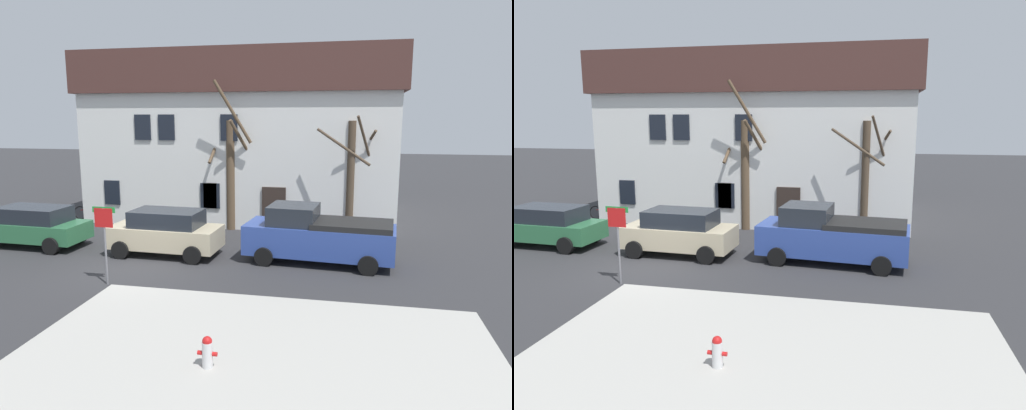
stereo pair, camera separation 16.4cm
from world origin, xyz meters
The scene contains 12 objects.
ground_plane centered at (0.00, 0.00, 0.00)m, with size 120.00×120.00×0.00m, color #2D2D30.
sidewalk_slab centered at (5.43, -5.19, 0.06)m, with size 10.59×6.98×0.12m, color #A8A59E.
building_main centered at (1.69, 11.16, 4.27)m, with size 15.84×9.36×8.41m.
tree_bare_near centered at (-1.18, 7.80, 4.11)m, with size 2.50×2.01×7.76m.
tree_bare_mid centered at (1.79, 6.74, 2.89)m, with size 2.07×2.06×6.89m.
tree_bare_far centered at (7.32, 6.65, 2.79)m, with size 2.56×2.57×5.34m.
car_green_wagon centered at (-5.45, 2.20, 0.87)m, with size 4.54×2.20×1.66m.
car_beige_wagon centered at (0.41, 2.10, 0.92)m, with size 4.31×2.15×1.76m.
pickup_truck_blue centered at (6.20, 2.33, 1.01)m, with size 5.52×2.59×2.09m.
fire_hydrant centered at (4.55, -5.83, 0.47)m, with size 0.42×0.22×0.68m.
street_sign_pole centered at (-0.16, -1.41, 1.77)m, with size 0.76×0.07×2.51m.
bicycle_leaning centered at (-6.00, 7.34, 0.37)m, with size 1.75×0.16×1.03m.
Camera 1 is at (7.34, -14.40, 5.18)m, focal length 32.92 mm.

